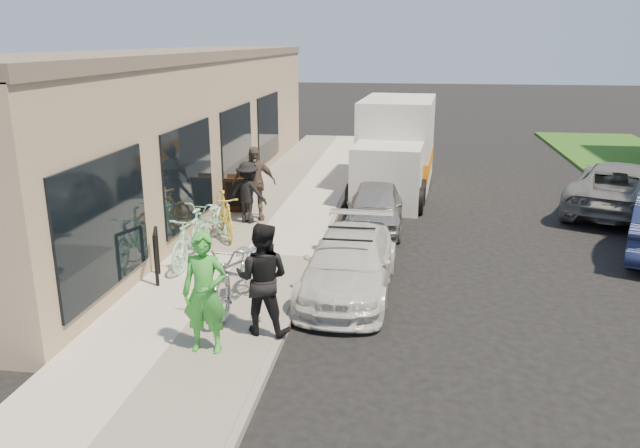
{
  "coord_description": "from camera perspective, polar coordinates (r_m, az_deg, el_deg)",
  "views": [
    {
      "loc": [
        1.42,
        -9.14,
        4.5
      ],
      "look_at": [
        -0.26,
        2.38,
        1.05
      ],
      "focal_mm": 35.0,
      "sensor_mm": 36.0,
      "label": 1
    }
  ],
  "objects": [
    {
      "name": "sedan_silver",
      "position": [
        15.38,
        5.07,
        1.6
      ],
      "size": [
        1.35,
        3.31,
        1.12
      ],
      "primitive_type": "imported",
      "rotation": [
        0.0,
        0.0,
        0.01
      ],
      "color": "gray",
      "rests_on": "ground"
    },
    {
      "name": "tandem_bike",
      "position": [
        10.58,
        -7.47,
        -4.33
      ],
      "size": [
        0.98,
        2.39,
        1.23
      ],
      "primitive_type": "imported",
      "rotation": [
        0.0,
        0.0,
        -0.07
      ],
      "color": "silver",
      "rests_on": "sidewalk"
    },
    {
      "name": "sandwich_board",
      "position": [
        16.42,
        -7.63,
        2.74
      ],
      "size": [
        0.62,
        0.63,
        0.95
      ],
      "rotation": [
        0.0,
        0.0,
        0.08
      ],
      "color": "black",
      "rests_on": "sidewalk"
    },
    {
      "name": "man_standing",
      "position": [
        9.52,
        -5.29,
        -4.98
      ],
      "size": [
        0.9,
        0.72,
        1.75
      ],
      "primitive_type": "imported",
      "rotation": [
        0.0,
        0.0,
        3.07
      ],
      "color": "black",
      "rests_on": "sidewalk"
    },
    {
      "name": "cruiser_bike_c",
      "position": [
        14.39,
        -8.65,
        0.82
      ],
      "size": [
        1.18,
        1.73,
        1.02
      ],
      "primitive_type": "imported",
      "rotation": [
        0.0,
        0.0,
        0.46
      ],
      "color": "gold",
      "rests_on": "sidewalk"
    },
    {
      "name": "bystander_a",
      "position": [
        15.38,
        -6.63,
        2.89
      ],
      "size": [
        1.09,
        0.78,
        1.52
      ],
      "primitive_type": "imported",
      "rotation": [
        0.0,
        0.0,
        2.91
      ],
      "color": "black",
      "rests_on": "sidewalk"
    },
    {
      "name": "ground",
      "position": [
        10.29,
        -0.47,
        -9.44
      ],
      "size": [
        120.0,
        120.0,
        0.0
      ],
      "primitive_type": "plane",
      "color": "black",
      "rests_on": "ground"
    },
    {
      "name": "bystander_b",
      "position": [
        15.61,
        -6.06,
        3.74
      ],
      "size": [
        1.18,
        0.82,
        1.86
      ],
      "primitive_type": "imported",
      "rotation": [
        0.0,
        0.0,
        0.37
      ],
      "color": "brown",
      "rests_on": "sidewalk"
    },
    {
      "name": "woman_rider",
      "position": [
        9.06,
        -10.49,
        -6.21
      ],
      "size": [
        0.67,
        0.46,
        1.79
      ],
      "primitive_type": "imported",
      "rotation": [
        0.0,
        0.0,
        0.04
      ],
      "color": "green",
      "rests_on": "sidewalk"
    },
    {
      "name": "storefront",
      "position": [
        18.54,
        -12.97,
        8.72
      ],
      "size": [
        3.6,
        20.0,
        4.22
      ],
      "color": "tan",
      "rests_on": "ground"
    },
    {
      "name": "far_car_gray",
      "position": [
        18.59,
        25.71,
        3.02
      ],
      "size": [
        4.0,
        5.45,
        1.38
      ],
      "primitive_type": "imported",
      "rotation": [
        0.0,
        0.0,
        2.75
      ],
      "color": "slate",
      "rests_on": "ground"
    },
    {
      "name": "sedan_white",
      "position": [
        11.47,
        2.72,
        -3.62
      ],
      "size": [
        1.7,
        3.9,
        1.16
      ],
      "rotation": [
        0.0,
        0.0,
        -0.03
      ],
      "color": "silver",
      "rests_on": "ground"
    },
    {
      "name": "bike_rack",
      "position": [
        12.01,
        -14.75,
        -2.33
      ],
      "size": [
        0.28,
        0.65,
        0.97
      ],
      "rotation": [
        0.0,
        0.0,
        0.35
      ],
      "color": "black",
      "rests_on": "sidewalk"
    },
    {
      "name": "cruiser_bike_b",
      "position": [
        14.02,
        -9.97,
        0.36
      ],
      "size": [
        0.84,
        2.0,
        1.03
      ],
      "primitive_type": "imported",
      "rotation": [
        0.0,
        0.0,
        -0.08
      ],
      "color": "#9BE7CC",
      "rests_on": "sidewalk"
    },
    {
      "name": "cruiser_bike_a",
      "position": [
        12.67,
        -11.67,
        -1.35
      ],
      "size": [
        0.66,
        1.84,
        1.08
      ],
      "primitive_type": "imported",
      "rotation": [
        0.0,
        0.0,
        -0.08
      ],
      "color": "#9BE7CC",
      "rests_on": "sidewalk"
    },
    {
      "name": "sidewalk",
      "position": [
        13.37,
        -7.0,
        -2.96
      ],
      "size": [
        3.0,
        34.0,
        0.15
      ],
      "primitive_type": "cube",
      "color": "beige",
      "rests_on": "ground"
    },
    {
      "name": "moving_truck",
      "position": [
        19.39,
        6.9,
        6.67
      ],
      "size": [
        2.47,
        5.76,
        2.77
      ],
      "rotation": [
        0.0,
        0.0,
        -0.07
      ],
      "color": "silver",
      "rests_on": "ground"
    },
    {
      "name": "curb",
      "position": [
        13.06,
        -0.41,
        -3.35
      ],
      "size": [
        0.12,
        34.0,
        0.13
      ],
      "primitive_type": "cube",
      "color": "gray",
      "rests_on": "ground"
    }
  ]
}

